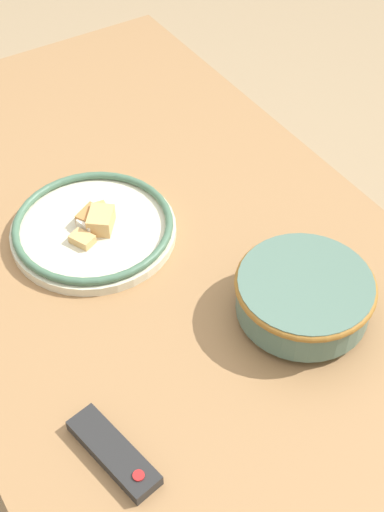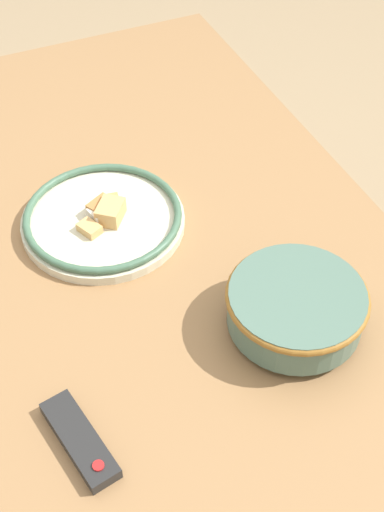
% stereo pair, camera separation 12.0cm
% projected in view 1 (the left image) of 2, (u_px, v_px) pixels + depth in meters
% --- Properties ---
extents(ground_plane, '(8.00, 8.00, 0.00)m').
position_uv_depth(ground_plane, '(158.00, 444.00, 1.86)').
color(ground_plane, '#9E8460').
extents(dining_table, '(1.39, 0.82, 0.78)m').
position_uv_depth(dining_table, '(145.00, 265.00, 1.37)').
color(dining_table, olive).
rests_on(dining_table, ground_plane).
extents(noodle_bowl, '(0.22, 0.22, 0.08)m').
position_uv_depth(noodle_bowl, '(304.00, 295.00, 1.13)').
color(noodle_bowl, '#4C6B5B').
rests_on(noodle_bowl, dining_table).
extents(food_plate, '(0.30, 0.30, 0.05)m').
position_uv_depth(food_plate, '(94.00, 228.00, 1.28)').
color(food_plate, beige).
rests_on(food_plate, dining_table).
extents(tv_remote, '(0.16, 0.07, 0.02)m').
position_uv_depth(tv_remote, '(114.00, 452.00, 0.98)').
color(tv_remote, black).
rests_on(tv_remote, dining_table).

